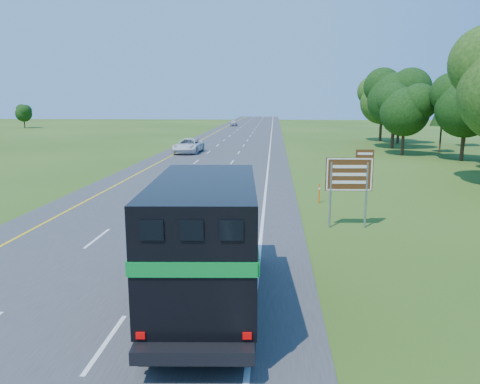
{
  "coord_description": "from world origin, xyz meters",
  "views": [
    {
      "loc": [
        6.04,
        -8.68,
        6.09
      ],
      "look_at": [
        4.41,
        13.66,
        1.73
      ],
      "focal_mm": 35.0,
      "sensor_mm": 36.0,
      "label": 1
    }
  ],
  "objects_px": {
    "horse_truck": "(207,237)",
    "exit_sign": "(350,177)",
    "white_suv": "(188,146)",
    "far_car": "(234,123)"
  },
  "relations": [
    {
      "from": "far_car",
      "to": "exit_sign",
      "type": "height_order",
      "value": "exit_sign"
    },
    {
      "from": "far_car",
      "to": "exit_sign",
      "type": "relative_size",
      "value": 1.1
    },
    {
      "from": "far_car",
      "to": "exit_sign",
      "type": "xyz_separation_m",
      "value": [
        13.77,
        -94.5,
        1.73
      ]
    },
    {
      "from": "horse_truck",
      "to": "far_car",
      "type": "relative_size",
      "value": 2.13
    },
    {
      "from": "horse_truck",
      "to": "exit_sign",
      "type": "relative_size",
      "value": 2.35
    },
    {
      "from": "white_suv",
      "to": "exit_sign",
      "type": "distance_m",
      "value": 35.25
    },
    {
      "from": "white_suv",
      "to": "far_car",
      "type": "xyz_separation_m",
      "value": [
        0.05,
        62.11,
        -0.13
      ]
    },
    {
      "from": "exit_sign",
      "to": "far_car",
      "type": "bearing_deg",
      "value": 95.51
    },
    {
      "from": "white_suv",
      "to": "far_car",
      "type": "distance_m",
      "value": 62.11
    },
    {
      "from": "exit_sign",
      "to": "white_suv",
      "type": "bearing_deg",
      "value": 110.32
    }
  ]
}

